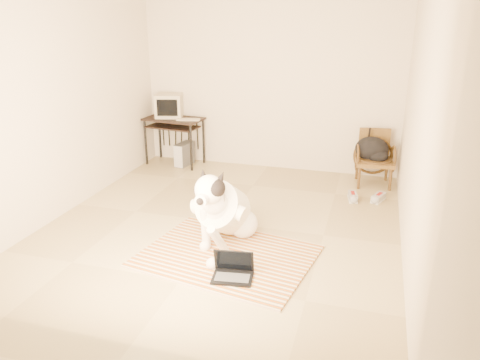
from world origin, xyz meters
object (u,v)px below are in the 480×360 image
at_px(pc_tower, 184,154).
at_px(crt_monitor, 169,105).
at_px(laptop, 233,271).
at_px(rattan_chair, 374,158).
at_px(computer_desk, 174,125).
at_px(dog, 223,210).
at_px(backpack, 373,150).

bearing_deg(pc_tower, crt_monitor, 159.88).
relative_size(laptop, rattan_chair, 0.52).
distance_m(laptop, pc_tower, 3.57).
height_order(computer_desk, crt_monitor, crt_monitor).
xyz_separation_m(pc_tower, rattan_chair, (2.97, -0.04, 0.21)).
height_order(dog, crt_monitor, crt_monitor).
distance_m(pc_tower, rattan_chair, 2.97).
xyz_separation_m(laptop, rattan_chair, (1.18, 3.05, 0.31)).
distance_m(computer_desk, rattan_chair, 3.15).
bearing_deg(computer_desk, pc_tower, -3.67).
bearing_deg(rattan_chair, crt_monitor, 177.47).
height_order(laptop, computer_desk, computer_desk).
xyz_separation_m(computer_desk, rattan_chair, (3.14, -0.05, -0.26)).
bearing_deg(computer_desk, laptop, -57.77).
relative_size(pc_tower, rattan_chair, 0.53).
relative_size(laptop, pc_tower, 0.99).
bearing_deg(rattan_chair, pc_tower, 179.16).
bearing_deg(laptop, computer_desk, 122.23).
xyz_separation_m(computer_desk, crt_monitor, (-0.10, 0.09, 0.29)).
relative_size(computer_desk, crt_monitor, 1.94).
xyz_separation_m(pc_tower, backpack, (2.93, -0.08, 0.33)).
relative_size(crt_monitor, backpack, 1.07).
height_order(dog, rattan_chair, dog).
bearing_deg(laptop, dog, 115.04).
relative_size(dog, pc_tower, 3.19).
bearing_deg(pc_tower, dog, -58.68).
height_order(computer_desk, pc_tower, computer_desk).
height_order(pc_tower, rattan_chair, rattan_chair).
bearing_deg(dog, backpack, 57.78).
distance_m(crt_monitor, pc_tower, 0.82).
xyz_separation_m(dog, crt_monitor, (-1.74, 2.51, 0.57)).
xyz_separation_m(crt_monitor, rattan_chair, (3.24, -0.14, -0.55)).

